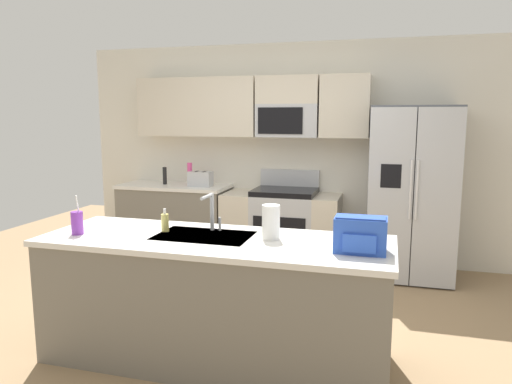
{
  "coord_description": "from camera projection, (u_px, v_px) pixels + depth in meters",
  "views": [
    {
      "loc": [
        1.18,
        -3.58,
        1.74
      ],
      "look_at": [
        0.01,
        0.6,
        1.05
      ],
      "focal_mm": 33.48,
      "sensor_mm": 36.0,
      "label": 1
    }
  ],
  "objects": [
    {
      "name": "paper_towel_roll",
      "position": [
        271.0,
        222.0,
        3.28
      ],
      "size": [
        0.12,
        0.12,
        0.24
      ],
      "primitive_type": "cylinder",
      "color": "white",
      "rests_on": "island_counter"
    },
    {
      "name": "drink_cup_purple",
      "position": [
        77.0,
        223.0,
        3.42
      ],
      "size": [
        0.08,
        0.08,
        0.29
      ],
      "color": "purple",
      "rests_on": "island_counter"
    },
    {
      "name": "island_counter",
      "position": [
        215.0,
        299.0,
        3.4
      ],
      "size": [
        2.46,
        0.85,
        0.9
      ],
      "color": "slate",
      "rests_on": "ground"
    },
    {
      "name": "toaster",
      "position": [
        200.0,
        179.0,
        5.77
      ],
      "size": [
        0.28,
        0.16,
        0.18
      ],
      "color": "#B7BABF",
      "rests_on": "back_counter"
    },
    {
      "name": "ground_plane",
      "position": [
        236.0,
        326.0,
        3.99
      ],
      "size": [
        9.0,
        9.0,
        0.0
      ],
      "primitive_type": "plane",
      "color": "#997A56",
      "rests_on": "ground"
    },
    {
      "name": "refrigerator",
      "position": [
        412.0,
        193.0,
        5.11
      ],
      "size": [
        0.9,
        0.76,
        1.85
      ],
      "color": "#4C4F54",
      "rests_on": "ground"
    },
    {
      "name": "backpack",
      "position": [
        361.0,
        234.0,
        2.97
      ],
      "size": [
        0.32,
        0.22,
        0.23
      ],
      "color": "blue",
      "rests_on": "island_counter"
    },
    {
      "name": "kitchen_wall_unit",
      "position": [
        277.0,
        139.0,
        5.78
      ],
      "size": [
        5.2,
        0.43,
        2.6
      ],
      "color": "silver",
      "rests_on": "ground"
    },
    {
      "name": "bottle_pink",
      "position": [
        190.0,
        174.0,
        5.87
      ],
      "size": [
        0.06,
        0.06,
        0.28
      ],
      "primitive_type": "cylinder",
      "color": "#EA4C93",
      "rests_on": "back_counter"
    },
    {
      "name": "soap_dispenser",
      "position": [
        165.0,
        222.0,
        3.51
      ],
      "size": [
        0.06,
        0.06,
        0.17
      ],
      "color": "#D8CC66",
      "rests_on": "island_counter"
    },
    {
      "name": "pepper_mill",
      "position": [
        165.0,
        176.0,
        5.95
      ],
      "size": [
        0.05,
        0.05,
        0.21
      ],
      "primitive_type": "cylinder",
      "color": "black",
      "rests_on": "back_counter"
    },
    {
      "name": "sink_faucet",
      "position": [
        211.0,
        209.0,
        3.51
      ],
      "size": [
        0.08,
        0.21,
        0.28
      ],
      "color": "#B7BABF",
      "rests_on": "island_counter"
    },
    {
      "name": "back_counter",
      "position": [
        175.0,
        220.0,
        6.0
      ],
      "size": [
        1.36,
        0.63,
        0.9
      ],
      "color": "slate",
      "rests_on": "ground"
    },
    {
      "name": "range_oven",
      "position": [
        282.0,
        227.0,
        5.64
      ],
      "size": [
        1.36,
        0.61,
        1.1
      ],
      "color": "#B7BABF",
      "rests_on": "ground"
    }
  ]
}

